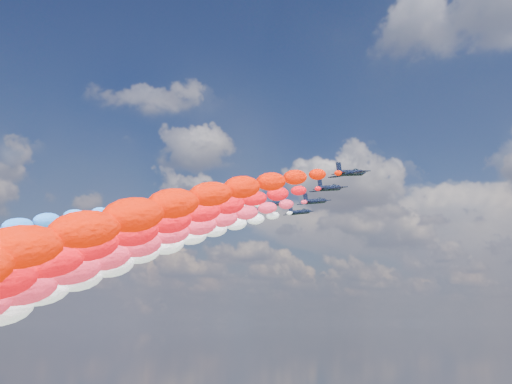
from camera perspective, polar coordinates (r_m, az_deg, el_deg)
The scene contains 15 objects.
jet_0 at distance 175.19m, azimuth -10.62°, elevation -1.45°, with size 8.86×11.88×2.62m, color black, non-canonical shape.
jet_1 at distance 174.88m, azimuth -4.96°, elevation -1.59°, with size 8.86×11.88×2.62m, color black, non-canonical shape.
trail_1 at distance 138.75m, azimuth -20.73°, elevation -5.67°, with size 6.89×105.17×40.73m, color #1F77F8, non-canonical shape.
jet_2 at distance 175.21m, azimuth -0.93°, elevation -1.66°, with size 8.86×11.88×2.62m, color black, non-canonical shape.
trail_2 at distance 135.85m, azimuth -15.70°, elevation -5.88°, with size 6.89×105.17×40.73m, color #2D53F9, non-canonical shape.
jet_3 at distance 166.01m, azimuth 1.19°, elevation -1.09°, with size 8.86×11.88×2.62m, color black, non-canonical shape.
trail_3 at distance 125.24m, azimuth -14.07°, elevation -5.50°, with size 6.89×105.17×40.73m, color white, non-canonical shape.
jet_4 at distance 178.45m, azimuth 3.95°, elevation -1.82°, with size 8.86×11.88×2.62m, color black, non-canonical shape.
trail_4 at distance 135.42m, azimuth -9.17°, elevation -6.15°, with size 6.89×105.17×40.73m, color white, non-canonical shape.
jet_5 at distance 162.95m, azimuth 5.33°, elevation -0.84°, with size 8.86×11.88×2.62m, color black, non-canonical shape.
trail_5 at distance 119.21m, azimuth -9.03°, elevation -5.41°, with size 6.89×105.17×40.73m, color #E92944, non-canonical shape.
jet_6 at distance 147.50m, azimuth 6.64°, elevation 0.35°, with size 8.86×11.88×2.62m, color black, non-canonical shape.
trail_6 at distance 103.16m, azimuth -9.34°, elevation -4.42°, with size 6.89×105.17×40.73m, color #FA0913, non-canonical shape.
jet_7 at distance 133.26m, azimuth 8.49°, elevation 1.71°, with size 8.86×11.88×2.62m, color black, non-canonical shape.
trail_7 at distance 87.99m, azimuth -9.22°, elevation -3.17°, with size 6.89×105.17×40.73m, color red, non-canonical shape.
Camera 1 is at (98.11, -118.88, 78.24)m, focal length 44.49 mm.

